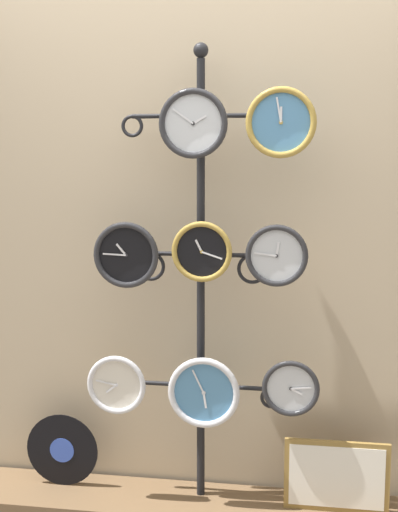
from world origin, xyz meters
TOP-DOWN VIEW (x-y plane):
  - shop_wall at (0.00, 0.57)m, footprint 4.40×0.04m
  - low_shelf at (0.00, 0.35)m, footprint 2.20×0.36m
  - display_stand at (0.00, 0.41)m, footprint 0.74×0.35m
  - clock_top_center at (-0.02, 0.33)m, footprint 0.30×0.04m
  - clock_top_right at (0.35, 0.31)m, footprint 0.29×0.04m
  - clock_middle_left at (-0.31, 0.30)m, footprint 0.29×0.04m
  - clock_middle_center at (0.02, 0.32)m, footprint 0.26×0.04m
  - clock_middle_right at (0.34, 0.32)m, footprint 0.27×0.04m
  - clock_bottom_left at (-0.36, 0.30)m, footprint 0.27×0.04m
  - clock_bottom_center at (0.03, 0.29)m, footprint 0.32×0.04m
  - clock_bottom_right at (0.41, 0.31)m, footprint 0.25×0.04m
  - vinyl_record at (-0.66, 0.39)m, footprint 0.35×0.01m
  - picture_frame at (0.62, 0.35)m, footprint 0.46×0.02m

SIDE VIEW (x-z plane):
  - low_shelf at x=0.00m, z-range 0.00..0.06m
  - picture_frame at x=0.62m, z-range 0.06..0.38m
  - vinyl_record at x=-0.66m, z-range 0.06..0.41m
  - clock_bottom_center at x=0.03m, z-range 0.43..0.75m
  - clock_bottom_left at x=-0.36m, z-range 0.47..0.74m
  - clock_bottom_right at x=0.41m, z-range 0.50..0.75m
  - display_stand at x=0.00m, z-range -0.29..1.81m
  - clock_middle_left at x=-0.31m, z-range 1.05..1.34m
  - clock_middle_right at x=0.34m, z-range 1.07..1.34m
  - clock_middle_center at x=0.02m, z-range 1.08..1.35m
  - shop_wall at x=0.00m, z-range 0.00..2.80m
  - clock_top_center at x=-0.02m, z-range 1.61..1.90m
  - clock_top_right at x=0.35m, z-range 1.61..1.90m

